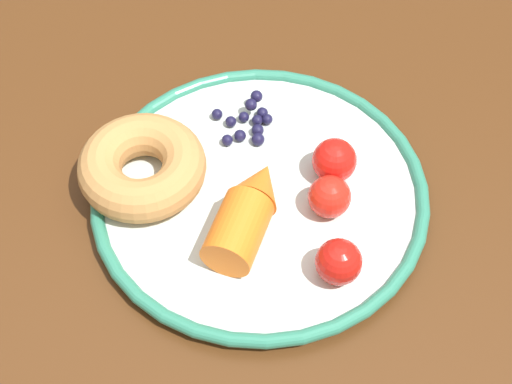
% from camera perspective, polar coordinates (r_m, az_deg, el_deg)
% --- Properties ---
extents(dining_table, '(1.04, 0.89, 0.75)m').
position_cam_1_polar(dining_table, '(0.74, 0.33, -6.45)').
color(dining_table, '#4A2911').
rests_on(dining_table, ground_plane).
extents(plate, '(0.29, 0.29, 0.02)m').
position_cam_1_polar(plate, '(0.66, 0.00, -0.15)').
color(plate, silver).
rests_on(plate, dining_table).
extents(carrot_orange, '(0.08, 0.11, 0.04)m').
position_cam_1_polar(carrot_orange, '(0.62, -0.75, -1.48)').
color(carrot_orange, orange).
rests_on(carrot_orange, plate).
extents(donut, '(0.15, 0.15, 0.04)m').
position_cam_1_polar(donut, '(0.66, -8.48, 1.87)').
color(donut, '#B87F45').
rests_on(donut, plate).
extents(blueberry_pile, '(0.06, 0.06, 0.02)m').
position_cam_1_polar(blueberry_pile, '(0.70, -0.60, 5.31)').
color(blueberry_pile, '#191638').
rests_on(blueberry_pile, plate).
extents(tomato_near, '(0.04, 0.04, 0.04)m').
position_cam_1_polar(tomato_near, '(0.64, 5.49, -0.35)').
color(tomato_near, red).
rests_on(tomato_near, plate).
extents(tomato_mid, '(0.04, 0.04, 0.04)m').
position_cam_1_polar(tomato_mid, '(0.66, 5.86, 2.36)').
color(tomato_mid, red).
rests_on(tomato_mid, plate).
extents(tomato_far, '(0.04, 0.04, 0.04)m').
position_cam_1_polar(tomato_far, '(0.61, 6.18, -5.19)').
color(tomato_far, red).
rests_on(tomato_far, plate).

